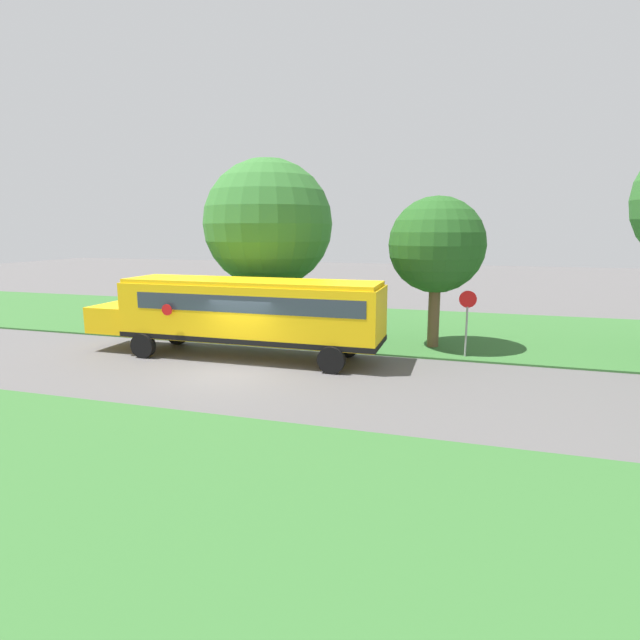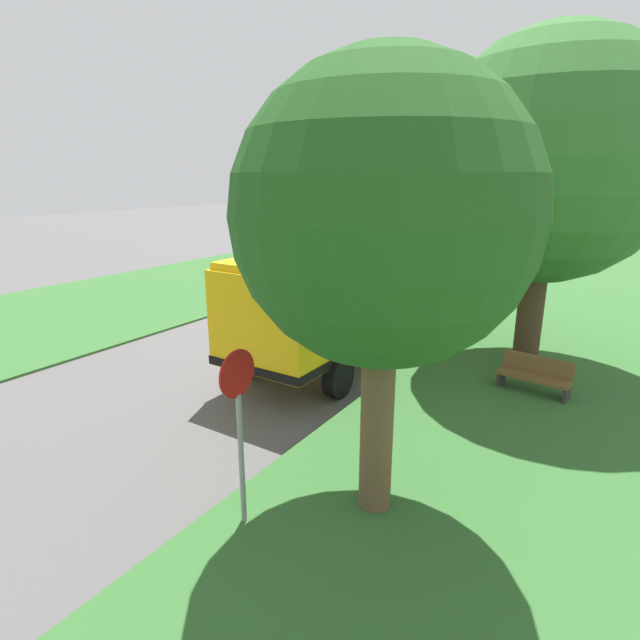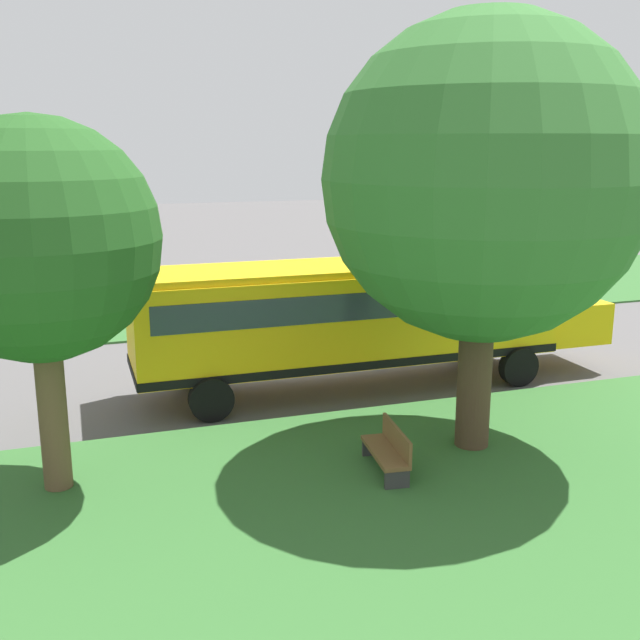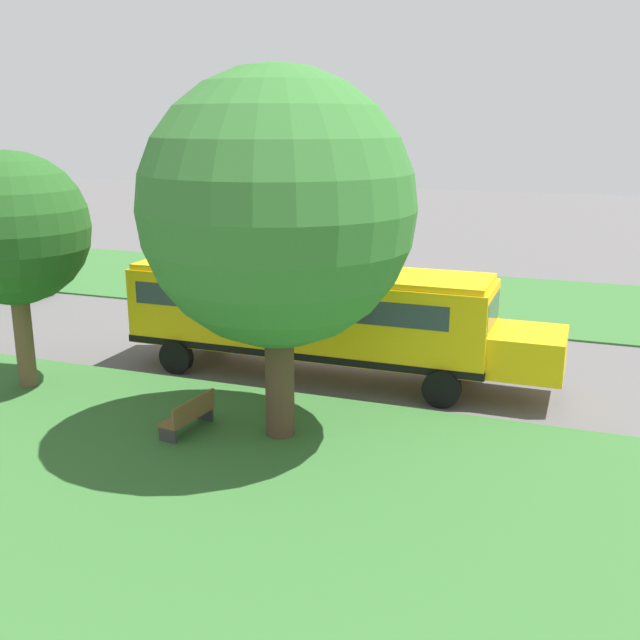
{
  "view_description": "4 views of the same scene",
  "coord_description": "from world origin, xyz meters",
  "px_view_note": "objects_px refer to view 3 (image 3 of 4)",
  "views": [
    {
      "loc": [
        15.76,
        8.08,
        5.11
      ],
      "look_at": [
        -1.19,
        3.05,
        1.9
      ],
      "focal_mm": 28.0,
      "sensor_mm": 36.0,
      "label": 1
    },
    {
      "loc": [
        -8.92,
        12.8,
        4.95
      ],
      "look_at": [
        -1.64,
        1.44,
        1.08
      ],
      "focal_mm": 28.0,
      "sensor_mm": 36.0,
      "label": 2
    },
    {
      "loc": [
        -19.14,
        6.26,
        6.01
      ],
      "look_at": [
        -2.11,
        0.53,
        1.77
      ],
      "focal_mm": 42.0,
      "sensor_mm": 36.0,
      "label": 3
    },
    {
      "loc": [
        -21.72,
        -7.67,
        7.21
      ],
      "look_at": [
        -1.05,
        -0.08,
        1.34
      ],
      "focal_mm": 42.0,
      "sensor_mm": 36.0,
      "label": 4
    }
  ],
  "objects_px": {
    "school_bus": "(358,312)",
    "oak_tree_roadside_mid": "(43,236)",
    "park_bench": "(388,451)",
    "oak_tree_beside_bus": "(489,185)"
  },
  "relations": [
    {
      "from": "oak_tree_beside_bus",
      "to": "oak_tree_roadside_mid",
      "type": "distance_m",
      "value": 7.96
    },
    {
      "from": "park_bench",
      "to": "oak_tree_roadside_mid",
      "type": "bearing_deg",
      "value": 77.2
    },
    {
      "from": "school_bus",
      "to": "oak_tree_beside_bus",
      "type": "bearing_deg",
      "value": -170.17
    },
    {
      "from": "school_bus",
      "to": "oak_tree_roadside_mid",
      "type": "height_order",
      "value": "oak_tree_roadside_mid"
    },
    {
      "from": "oak_tree_beside_bus",
      "to": "park_bench",
      "type": "xyz_separation_m",
      "value": [
        -0.52,
        2.15,
        -4.8
      ]
    },
    {
      "from": "school_bus",
      "to": "oak_tree_beside_bus",
      "type": "height_order",
      "value": "oak_tree_beside_bus"
    },
    {
      "from": "oak_tree_beside_bus",
      "to": "oak_tree_roadside_mid",
      "type": "xyz_separation_m",
      "value": [
        0.78,
        7.89,
        -0.75
      ]
    },
    {
      "from": "oak_tree_roadside_mid",
      "to": "school_bus",
      "type": "bearing_deg",
      "value": -62.11
    },
    {
      "from": "school_bus",
      "to": "oak_tree_roadside_mid",
      "type": "xyz_separation_m",
      "value": [
        -3.76,
        7.1,
        2.6
      ]
    },
    {
      "from": "school_bus",
      "to": "park_bench",
      "type": "relative_size",
      "value": 7.54
    }
  ]
}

